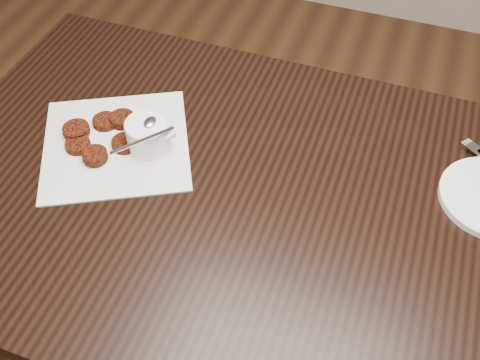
# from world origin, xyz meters

# --- Properties ---
(table) EXTENTS (1.33, 0.86, 0.75)m
(table) POSITION_xyz_m (-0.07, 0.09, 0.38)
(table) COLOR black
(table) RESTS_ON floor
(napkin) EXTENTS (0.40, 0.40, 0.00)m
(napkin) POSITION_xyz_m (-0.38, 0.12, 0.75)
(napkin) COLOR white
(napkin) RESTS_ON table
(sauce_ramekin) EXTENTS (0.15, 0.15, 0.13)m
(sauce_ramekin) POSITION_xyz_m (-0.31, 0.14, 0.82)
(sauce_ramekin) COLOR white
(sauce_ramekin) RESTS_ON napkin
(patty_cluster) EXTENTS (0.24, 0.24, 0.02)m
(patty_cluster) POSITION_xyz_m (-0.42, 0.12, 0.76)
(patty_cluster) COLOR maroon
(patty_cluster) RESTS_ON napkin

